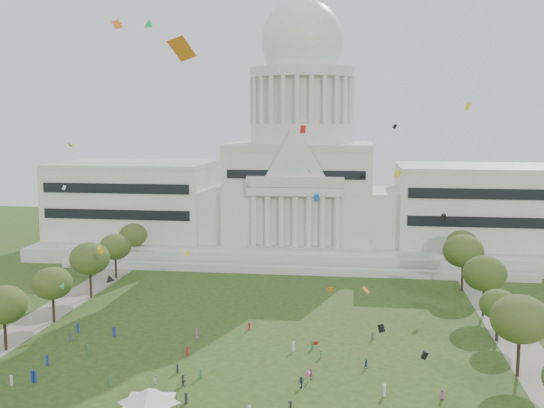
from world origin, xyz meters
TOP-DOWN VIEW (x-y plane):
  - ground at (0.00, 0.00)m, footprint 400.00×400.00m
  - capitol at (0.00, 113.59)m, footprint 160.00×64.50m
  - path_left at (-48.00, 30.00)m, footprint 8.00×160.00m
  - path_right at (48.00, 30.00)m, footprint 8.00×160.00m
  - row_tree_l_2 at (-45.04, 17.30)m, footprint 8.42×8.42m
  - row_tree_r_2 at (44.17, 17.44)m, footprint 9.55×9.55m
  - row_tree_l_3 at (-44.09, 33.92)m, footprint 8.12×8.12m
  - row_tree_r_3 at (44.40, 34.48)m, footprint 7.01×7.01m
  - row_tree_l_4 at (-44.08, 52.42)m, footprint 9.29×9.29m
  - row_tree_r_4 at (44.76, 50.04)m, footprint 9.19×9.19m
  - row_tree_l_5 at (-45.22, 71.01)m, footprint 8.33×8.33m
  - row_tree_r_5 at (43.49, 70.19)m, footprint 9.82×9.82m
  - row_tree_l_6 at (-46.87, 89.14)m, footprint 8.19×8.19m
  - row_tree_r_6 at (45.96, 88.13)m, footprint 8.42×8.42m
  - event_tent at (-10.24, -5.82)m, footprint 9.96×9.96m
  - person_0 at (30.90, 6.95)m, footprint 0.84×0.93m
  - person_2 at (19.80, 17.36)m, footprint 0.95×0.83m
  - person_3 at (8.85, -0.82)m, footprint 1.02×1.41m
  - person_4 at (9.61, 8.19)m, footprint 0.94×1.25m
  - person_5 at (-8.85, 6.42)m, footprint 1.52×1.81m
  - person_8 at (-13.39, 6.52)m, footprint 0.74×0.47m
  - person_10 at (10.88, 11.48)m, footprint 0.76×1.14m
  - distant_crowd at (-14.37, 14.45)m, footprint 58.97×40.93m
  - kite_swarm at (0.54, 5.04)m, footprint 84.63×101.82m

SIDE VIEW (x-z plane):
  - ground at x=0.00m, z-range 0.00..0.00m
  - path_left at x=-48.00m, z-range 0.00..0.04m
  - path_right at x=48.00m, z-range 0.00..0.04m
  - person_8 at x=-13.39m, z-range 0.00..1.49m
  - person_0 at x=30.90m, z-range 0.00..1.60m
  - person_2 at x=19.80m, z-range 0.00..1.67m
  - distant_crowd at x=-14.37m, z-range -0.08..1.85m
  - person_10 at x=10.88m, z-range 0.00..1.79m
  - person_5 at x=-8.85m, z-range 0.00..1.85m
  - person_4 at x=9.61m, z-range 0.00..1.89m
  - person_3 at x=8.85m, z-range 0.00..1.96m
  - event_tent at x=-10.24m, z-range 1.39..6.42m
  - row_tree_r_3 at x=44.40m, z-range 2.09..12.07m
  - row_tree_l_3 at x=-44.09m, z-range 2.43..13.98m
  - row_tree_l_6 at x=-46.87m, z-range 2.45..14.09m
  - row_tree_l_5 at x=-45.22m, z-range 2.49..14.34m
  - row_tree_r_6 at x=45.96m, z-range 2.52..14.49m
  - row_tree_l_2 at x=-45.04m, z-range 2.52..14.49m
  - row_tree_r_4 at x=44.76m, z-range 2.76..15.82m
  - row_tree_l_4 at x=-44.08m, z-range 2.79..16.00m
  - row_tree_r_2 at x=44.17m, z-range 2.87..16.45m
  - row_tree_r_5 at x=43.49m, z-range 2.95..16.91m
  - capitol at x=0.00m, z-range -23.35..67.95m
  - kite_swarm at x=0.54m, z-range -1.97..60.22m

